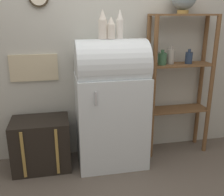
{
  "coord_description": "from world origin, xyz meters",
  "views": [
    {
      "loc": [
        -0.54,
        -2.44,
        1.67
      ],
      "look_at": [
        0.01,
        0.27,
        0.79
      ],
      "focal_mm": 42.0,
      "sensor_mm": 36.0,
      "label": 1
    }
  ],
  "objects": [
    {
      "name": "vase_center",
      "position": [
        -0.0,
        0.27,
        1.53
      ],
      "size": [
        0.08,
        0.08,
        0.22
      ],
      "color": "silver",
      "rests_on": "refrigerator"
    },
    {
      "name": "refrigerator",
      "position": [
        -0.0,
        0.27,
        0.73
      ],
      "size": [
        0.77,
        0.6,
        1.43
      ],
      "color": "silver",
      "rests_on": "ground_plane"
    },
    {
      "name": "ground_plane",
      "position": [
        0.0,
        0.0,
        0.0
      ],
      "size": [
        12.0,
        12.0,
        0.0
      ],
      "primitive_type": "plane",
      "color": "#60564C"
    },
    {
      "name": "wall_back",
      "position": [
        -0.0,
        0.57,
        1.35
      ],
      "size": [
        7.0,
        0.09,
        2.7
      ],
      "color": "#B7B7AD",
      "rests_on": "ground_plane"
    },
    {
      "name": "suitcase_trunk",
      "position": [
        -0.79,
        0.3,
        0.29
      ],
      "size": [
        0.62,
        0.44,
        0.58
      ],
      "color": "black",
      "rests_on": "ground_plane"
    },
    {
      "name": "vase_left",
      "position": [
        -0.09,
        0.28,
        1.57
      ],
      "size": [
        0.09,
        0.09,
        0.29
      ],
      "color": "silver",
      "rests_on": "refrigerator"
    },
    {
      "name": "shelf_unit",
      "position": [
        0.84,
        0.39,
        0.98
      ],
      "size": [
        0.77,
        0.29,
        1.67
      ],
      "color": "brown",
      "rests_on": "ground_plane"
    },
    {
      "name": "vase_right",
      "position": [
        0.09,
        0.28,
        1.57
      ],
      "size": [
        0.07,
        0.07,
        0.3
      ],
      "color": "white",
      "rests_on": "refrigerator"
    }
  ]
}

